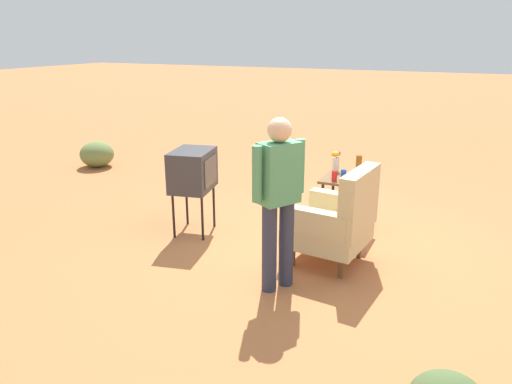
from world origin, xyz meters
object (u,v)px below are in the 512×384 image
side_table (346,186)px  flower_vase (336,160)px  person_standing (279,194)px  bottle_tall_amber (359,168)px  armchair (337,220)px  soda_can_red (334,176)px  soda_can_blue (343,175)px  tv_on_stand (193,171)px

side_table → flower_vase: bearing=-138.4°
person_standing → bottle_tall_amber: 1.71m
armchair → side_table: armchair is taller
soda_can_red → soda_can_blue: same height
armchair → person_standing: (0.72, -0.37, 0.44)m
soda_can_red → soda_can_blue: 0.12m
soda_can_blue → flower_vase: flower_vase is taller
tv_on_stand → soda_can_red: size_ratio=8.44×
tv_on_stand → flower_vase: size_ratio=3.89×
person_standing → bottle_tall_amber: bearing=168.7°
armchair → soda_can_blue: (-0.90, -0.19, 0.23)m
side_table → soda_can_blue: bearing=-17.8°
person_standing → flower_vase: size_ratio=6.19×
soda_can_red → flower_vase: bearing=-165.8°
flower_vase → side_table: bearing=41.6°
person_standing → soda_can_blue: 1.64m
armchair → soda_can_blue: 0.95m
side_table → bottle_tall_amber: size_ratio=2.24×
soda_can_red → flower_vase: (-0.40, -0.10, 0.09)m
side_table → person_standing: person_standing is taller
tv_on_stand → person_standing: 1.69m
armchair → soda_can_red: 0.89m
bottle_tall_amber → soda_can_red: bearing=-59.0°
soda_can_blue → person_standing: bearing=-6.1°
bottle_tall_amber → side_table: bearing=-95.7°
tv_on_stand → soda_can_blue: bearing=115.3°
side_table → soda_can_red: bearing=-33.6°
person_standing → soda_can_red: bearing=176.7°
flower_vase → armchair: bearing=17.5°
tv_on_stand → flower_vase: 1.79m
soda_can_red → bottle_tall_amber: size_ratio=0.41×
person_standing → soda_can_red: person_standing is taller
tv_on_stand → armchair: bearing=85.8°
soda_can_blue → flower_vase: bearing=-148.7°
armchair → soda_can_red: armchair is taller
tv_on_stand → soda_can_blue: tv_on_stand is taller
armchair → side_table: size_ratio=1.58×
soda_can_red → bottle_tall_amber: (-0.15, 0.25, 0.09)m
side_table → bottle_tall_amber: bottle_tall_amber is taller
side_table → soda_can_red: (0.16, -0.11, 0.16)m
soda_can_red → armchair: bearing=19.0°
armchair → person_standing: size_ratio=0.65×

